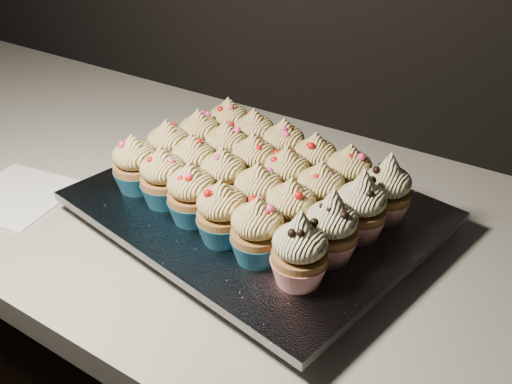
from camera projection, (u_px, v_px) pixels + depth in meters
worktop at (312, 241)px, 0.78m from camera, size 2.44×0.64×0.04m
napkin at (16, 196)px, 0.84m from camera, size 0.17×0.17×0.00m
baking_tray at (256, 216)px, 0.78m from camera, size 0.46×0.38×0.02m
foil_lining at (256, 206)px, 0.77m from camera, size 0.50×0.42×0.01m
cupcake_0 at (135, 165)px, 0.78m from camera, size 0.06×0.06×0.08m
cupcake_1 at (163, 178)px, 0.75m from camera, size 0.06×0.06×0.08m
cupcake_2 at (192, 195)px, 0.71m from camera, size 0.06×0.06×0.08m
cupcake_3 at (222, 213)px, 0.68m from camera, size 0.06×0.06×0.08m
cupcake_4 at (257, 232)px, 0.65m from camera, size 0.06×0.06×0.08m
cupcake_5 at (299, 252)px, 0.61m from camera, size 0.06×0.06×0.10m
cupcake_6 at (169, 149)px, 0.82m from camera, size 0.06×0.06×0.08m
cupcake_7 at (194, 164)px, 0.78m from camera, size 0.06×0.06×0.08m
cupcake_8 at (223, 178)px, 0.75m from camera, size 0.06×0.06×0.08m
cupcake_9 at (258, 195)px, 0.71m from camera, size 0.06×0.06×0.08m
cupcake_10 at (291, 211)px, 0.68m from camera, size 0.06×0.06×0.08m
cupcake_11 at (331, 229)px, 0.65m from camera, size 0.06×0.06×0.10m
cupcake_12 at (200, 138)px, 0.85m from camera, size 0.06×0.06×0.08m
cupcake_13 at (227, 150)px, 0.82m from camera, size 0.06×0.06×0.08m
cupcake_14 at (254, 163)px, 0.78m from camera, size 0.06×0.06×0.08m
cupcake_15 at (286, 177)px, 0.75m from camera, size 0.06×0.06×0.08m
cupcake_16 at (320, 193)px, 0.72m from camera, size 0.06×0.06×0.08m
cupcake_17 at (361, 208)px, 0.68m from camera, size 0.06×0.06×0.10m
cupcake_18 at (229, 125)px, 0.89m from camera, size 0.06×0.06×0.08m
cupcake_19 at (254, 137)px, 0.85m from camera, size 0.06×0.06×0.08m
cupcake_20 at (283, 148)px, 0.82m from camera, size 0.06×0.06×0.08m
cupcake_21 at (314, 163)px, 0.78m from camera, size 0.06×0.06×0.08m
cupcake_22 at (348, 175)px, 0.75m from camera, size 0.06×0.06×0.08m
cupcake_23 at (387, 190)px, 0.72m from camera, size 0.06×0.06×0.10m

